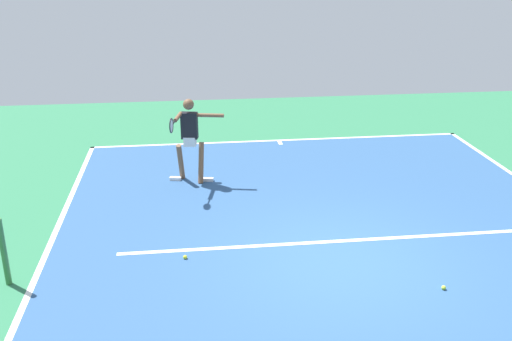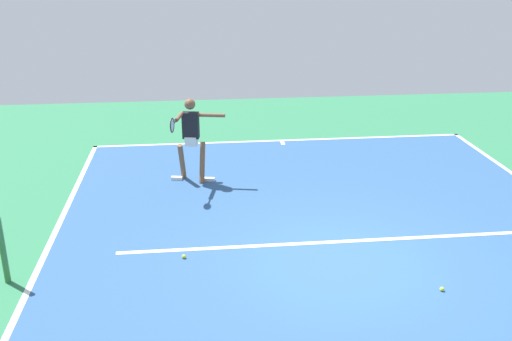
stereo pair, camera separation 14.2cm
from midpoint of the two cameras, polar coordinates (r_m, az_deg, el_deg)
The scene contains 10 objects.
ground_plane at distance 9.50m, azimuth 8.79°, elevation -8.92°, with size 22.17×22.17×0.00m, color #2D754C.
court_surface at distance 9.50m, azimuth 8.79°, elevation -8.91°, with size 9.61×12.96×0.00m, color #2D5484.
court_line_baseline_near at distance 15.29m, azimuth 2.75°, elevation 2.95°, with size 9.61×0.10×0.01m, color white.
court_line_sideline_right at distance 9.53m, azimuth -20.54°, elevation -9.99°, with size 0.10×12.96×0.01m, color white.
court_line_service at distance 10.11m, azimuth 7.76°, elevation -6.91°, with size 7.21×0.10×0.01m, color white.
court_line_centre_mark at distance 15.10m, azimuth 2.87°, elevation 2.72°, with size 0.10×0.30×0.01m, color white.
net_post at distance 9.38m, azimuth -23.03°, elevation -7.16°, with size 0.09×0.09×1.07m, color #38753D.
tennis_player at distance 12.31m, azimuth -6.02°, elevation 3.51°, with size 1.19×1.24×1.82m.
tennis_ball_near_player at distance 9.12m, azimuth 18.10°, elevation -10.93°, with size 0.07×0.07×0.07m, color #C6E53D.
tennis_ball_centre_court at distance 9.58m, azimuth -6.62°, elevation -8.33°, with size 0.07×0.07×0.07m, color yellow.
Camera 2 is at (2.24, 7.96, 4.65)m, focal length 41.06 mm.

